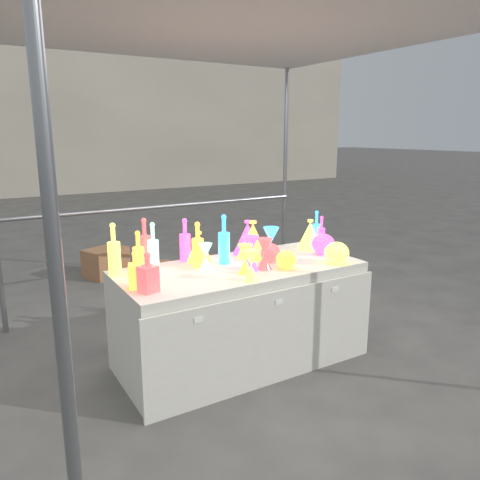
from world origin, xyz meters
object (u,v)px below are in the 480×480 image
decanter_0 (136,269)px  cardboard_box_closed (106,262)px  hourglass_0 (265,254)px  lampshade_0 (253,239)px  display_table (241,315)px  bottle_0 (138,253)px  globe_0 (286,261)px

decanter_0 → cardboard_box_closed: bearing=97.4°
cardboard_box_closed → hourglass_0: 2.97m
cardboard_box_closed → lampshade_0: lampshade_0 is taller
display_table → decanter_0: (-0.81, -0.07, 0.50)m
cardboard_box_closed → bottle_0: bottle_0 is taller
decanter_0 → globe_0: (1.07, -0.14, -0.06)m
display_table → hourglass_0: bearing=-49.7°
cardboard_box_closed → bottle_0: bearing=-123.4°
hourglass_0 → lampshade_0: bearing=72.1°
bottle_0 → cardboard_box_closed: bearing=80.5°
cardboard_box_closed → hourglass_0: hourglass_0 is taller
bottle_0 → lampshade_0: bottle_0 is taller
decanter_0 → hourglass_0: (0.93, -0.07, -0.01)m
decanter_0 → globe_0: bearing=10.8°
bottle_0 → lampshade_0: size_ratio=1.06×
display_table → lampshade_0: size_ratio=6.28×
bottle_0 → decanter_0: bearing=-112.2°
display_table → decanter_0: size_ratio=7.46×
display_table → cardboard_box_closed: display_table is taller
hourglass_0 → globe_0: size_ratio=1.51×
decanter_0 → globe_0: 1.08m
bottle_0 → globe_0: 1.05m
decanter_0 → lampshade_0: size_ratio=0.84×
bottle_0 → hourglass_0: (0.82, -0.33, -0.04)m
decanter_0 → lampshade_0: 1.06m
decanter_0 → display_table: bearing=23.2°
display_table → bottle_0: (-0.70, 0.19, 0.53)m
cardboard_box_closed → display_table: bearing=-108.0°
cardboard_box_closed → decanter_0: size_ratio=1.92×
decanter_0 → hourglass_0: bearing=14.0°
display_table → hourglass_0: (0.12, -0.14, 0.49)m
bottle_0 → globe_0: bottle_0 is taller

